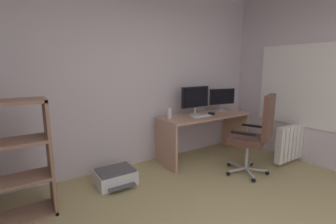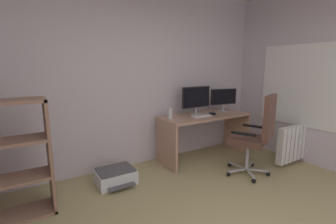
{
  "view_description": "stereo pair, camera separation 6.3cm",
  "coord_description": "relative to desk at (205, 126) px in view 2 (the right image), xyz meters",
  "views": [
    {
      "loc": [
        -1.44,
        -0.91,
        1.55
      ],
      "look_at": [
        0.28,
        1.75,
        0.94
      ],
      "focal_mm": 25.49,
      "sensor_mm": 36.0,
      "label": 1
    },
    {
      "loc": [
        -1.38,
        -0.94,
        1.55
      ],
      "look_at": [
        0.28,
        1.75,
        0.94
      ],
      "focal_mm": 25.49,
      "sensor_mm": 36.0,
      "label": 2
    }
  ],
  "objects": [
    {
      "name": "desktop_speaker",
      "position": [
        -0.66,
        0.05,
        0.28
      ],
      "size": [
        0.07,
        0.07,
        0.17
      ],
      "primitive_type": "cylinder",
      "color": "silver",
      "rests_on": "desk"
    },
    {
      "name": "printer",
      "position": [
        -1.62,
        -0.09,
        -0.46
      ],
      "size": [
        0.5,
        0.47,
        0.2
      ],
      "color": "silver",
      "rests_on": "ground"
    },
    {
      "name": "computer_mouse",
      "position": [
        0.11,
        -0.06,
        0.21
      ],
      "size": [
        0.09,
        0.11,
        0.03
      ],
      "primitive_type": "cube",
      "rotation": [
        0.0,
        0.0,
        0.28
      ],
      "color": "black",
      "rests_on": "desk"
    },
    {
      "name": "monitor_secondary",
      "position": [
        0.51,
        0.1,
        0.44
      ],
      "size": [
        0.5,
        0.18,
        0.4
      ],
      "color": "#B2B5B7",
      "rests_on": "desk"
    },
    {
      "name": "wall_back",
      "position": [
        -1.2,
        0.43,
        0.82
      ],
      "size": [
        4.96,
        0.1,
        2.76
      ],
      "primitive_type": "cube",
      "color": "silver",
      "rests_on": "ground"
    },
    {
      "name": "window_frame",
      "position": [
        1.27,
        -0.96,
        0.68
      ],
      "size": [
        0.02,
        1.61,
        1.31
      ],
      "primitive_type": "cube",
      "color": "white"
    },
    {
      "name": "monitor_main",
      "position": [
        -0.12,
        0.1,
        0.47
      ],
      "size": [
        0.56,
        0.18,
        0.47
      ],
      "color": "#B2B5B7",
      "rests_on": "desk"
    },
    {
      "name": "office_chair",
      "position": [
        0.16,
        -0.91,
        0.08
      ],
      "size": [
        0.64,
        0.69,
        1.18
      ],
      "color": "#B7BABC",
      "rests_on": "ground"
    },
    {
      "name": "window_pane",
      "position": [
        1.28,
        -0.96,
        0.68
      ],
      "size": [
        0.01,
        1.53,
        1.23
      ],
      "primitive_type": "cube",
      "color": "white"
    },
    {
      "name": "radiator",
      "position": [
        1.18,
        -0.96,
        -0.21
      ],
      "size": [
        1.04,
        0.1,
        0.57
      ],
      "color": "white",
      "rests_on": "ground"
    },
    {
      "name": "desk",
      "position": [
        0.0,
        0.0,
        0.0
      ],
      "size": [
        1.56,
        0.62,
        0.75
      ],
      "color": "tan",
      "rests_on": "ground"
    },
    {
      "name": "keyboard",
      "position": [
        -0.14,
        -0.07,
        0.2
      ],
      "size": [
        0.35,
        0.14,
        0.02
      ],
      "primitive_type": "cube",
      "rotation": [
        0.0,
        0.0,
        -0.04
      ],
      "color": "silver",
      "rests_on": "desk"
    }
  ]
}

